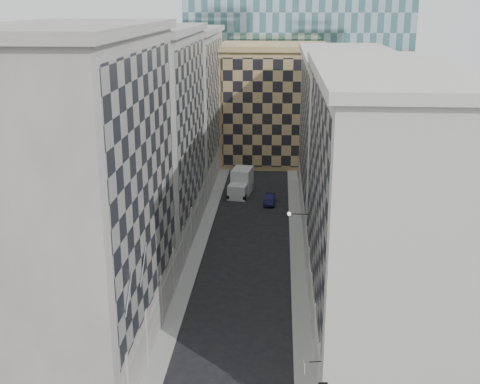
% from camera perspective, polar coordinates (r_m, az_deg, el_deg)
% --- Properties ---
extents(sidewalk_west, '(1.50, 100.00, 0.15)m').
position_cam_1_polar(sidewalk_west, '(64.49, -3.97, -5.23)').
color(sidewalk_west, gray).
rests_on(sidewalk_west, ground).
extents(sidewalk_east, '(1.50, 100.00, 0.15)m').
position_cam_1_polar(sidewalk_east, '(63.97, 5.43, -5.46)').
color(sidewalk_east, gray).
rests_on(sidewalk_east, ground).
extents(bldg_left_a, '(10.80, 22.80, 23.70)m').
position_cam_1_polar(bldg_left_a, '(44.28, -14.83, -0.36)').
color(bldg_left_a, gray).
rests_on(bldg_left_a, ground).
extents(bldg_left_b, '(10.80, 22.80, 22.70)m').
position_cam_1_polar(bldg_left_b, '(64.91, -8.78, 5.18)').
color(bldg_left_b, '#9C9991').
rests_on(bldg_left_b, ground).
extents(bldg_left_c, '(10.80, 22.80, 21.70)m').
position_cam_1_polar(bldg_left_c, '(86.22, -5.64, 8.00)').
color(bldg_left_c, gray).
rests_on(bldg_left_c, ground).
extents(bldg_right_a, '(10.80, 26.80, 20.70)m').
position_cam_1_polar(bldg_right_a, '(46.91, 13.12, -1.16)').
color(bldg_right_a, beige).
rests_on(bldg_right_a, ground).
extents(bldg_right_b, '(10.80, 28.80, 19.70)m').
position_cam_1_polar(bldg_right_b, '(72.90, 9.88, 5.29)').
color(bldg_right_b, beige).
rests_on(bldg_right_b, ground).
extents(tan_block, '(16.80, 14.80, 18.80)m').
position_cam_1_polar(tan_block, '(98.03, 3.14, 8.39)').
color(tan_block, tan).
rests_on(tan_block, ground).
extents(flagpoles_left, '(0.10, 6.33, 2.33)m').
position_cam_1_polar(flagpoles_left, '(39.84, -9.77, -7.98)').
color(flagpoles_left, gray).
rests_on(flagpoles_left, ground).
extents(bracket_lamp, '(1.98, 0.36, 0.36)m').
position_cam_1_polar(bracket_lamp, '(56.14, 4.87, -2.08)').
color(bracket_lamp, black).
rests_on(bracket_lamp, ground).
extents(box_truck, '(3.30, 6.42, 3.37)m').
position_cam_1_polar(box_truck, '(81.70, 0.10, 0.81)').
color(box_truck, silver).
rests_on(box_truck, ground).
extents(dark_car, '(1.42, 3.88, 1.27)m').
position_cam_1_polar(dark_car, '(77.95, 2.81, -0.68)').
color(dark_car, '#0E1136').
rests_on(dark_car, ground).
extents(shop_sign, '(1.15, 0.65, 0.73)m').
position_cam_1_polar(shop_sign, '(38.31, 6.16, -16.10)').
color(shop_sign, black).
rests_on(shop_sign, ground).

